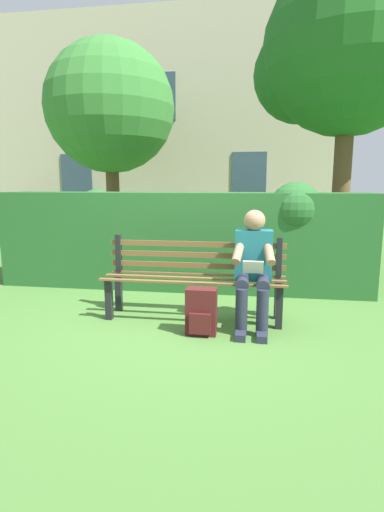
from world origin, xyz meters
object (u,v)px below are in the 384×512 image
(tree, at_px, (341,53))
(tree_far, at_px, (106,111))
(backpack, at_px, (201,312))
(park_bench, at_px, (195,276))
(person_seated, at_px, (253,265))

(tree, distance_m, tree_far, 4.87)
(backpack, bearing_deg, park_bench, -74.07)
(person_seated, bearing_deg, tree_far, -55.02)
(person_seated, xyz_separation_m, tree_far, (3.30, -4.71, 2.38))
(park_bench, bearing_deg, person_seated, 164.16)
(backpack, xyz_separation_m, tree_far, (2.81, -5.04, 2.80))
(tree_far, bearing_deg, backpack, 119.13)
(park_bench, bearing_deg, tree_far, -59.55)
(person_seated, xyz_separation_m, tree, (-1.28, -3.12, 2.87))
(park_bench, relative_size, tree, 0.40)
(backpack, bearing_deg, person_seated, -145.70)
(tree_far, bearing_deg, tree, 160.77)
(backpack, bearing_deg, tree_far, -60.87)
(park_bench, height_order, person_seated, person_seated)
(park_bench, distance_m, person_seated, 0.68)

